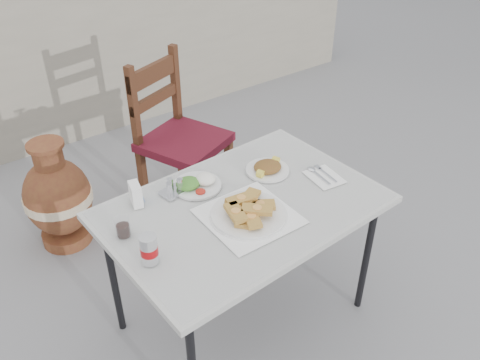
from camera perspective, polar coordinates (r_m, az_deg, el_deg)
ground at (r=2.76m, az=1.02°, el=-16.04°), size 80.00×80.00×0.00m
cafe_table at (r=2.32m, az=0.37°, el=-3.74°), size 1.26×0.88×0.75m
pide_plate at (r=2.19m, az=0.99°, el=-3.39°), size 0.38×0.38×0.08m
salad_rice_plate at (r=2.39m, az=-4.92°, el=-0.36°), size 0.23×0.23×0.06m
salad_chopped_plate at (r=2.50m, az=3.11°, el=1.36°), size 0.22×0.22×0.05m
soda_can at (r=1.99m, az=-10.19°, el=-7.66°), size 0.07×0.07×0.13m
cola_glass at (r=2.15m, az=-13.02°, el=-5.26°), size 0.06×0.06×0.09m
napkin_holder at (r=2.30m, az=-11.63°, el=-1.58°), size 0.07×0.10×0.11m
condiment_caddy at (r=2.36m, az=-7.52°, el=-0.97°), size 0.12×0.11×0.08m
cutlery_napkin at (r=2.50m, az=9.22°, el=0.52°), size 0.16×0.20×0.01m
chair at (r=3.22m, az=-6.94°, el=4.77°), size 0.60×0.60×1.05m
terracotta_urn at (r=3.22m, az=-19.74°, el=-1.88°), size 0.40×0.40×0.70m
back_wall at (r=4.30m, az=-20.13°, el=11.63°), size 6.00×0.25×1.20m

